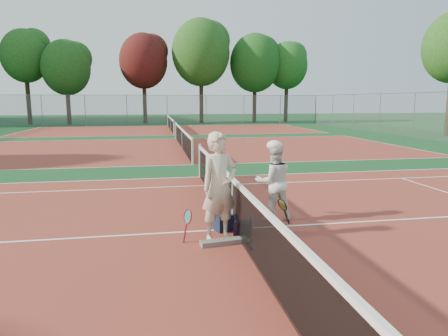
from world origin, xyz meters
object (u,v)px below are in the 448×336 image
object	(u,v)px
racket_black_held	(282,212)
net_main	(233,204)
racket_red	(188,226)
player_b	(274,182)
sports_bag_purple	(243,229)
player_a	(219,187)
water_bottle	(250,226)
sports_bag_navy	(225,222)
racket_spare	(246,240)

from	to	relation	value
racket_black_held	net_main	bearing A→B (deg)	-20.35
racket_red	player_b	bearing A→B (deg)	0.44
racket_black_held	sports_bag_purple	bearing A→B (deg)	1.52
player_a	water_bottle	world-z (taller)	player_a
player_b	racket_red	bearing A→B (deg)	26.88
net_main	water_bottle	world-z (taller)	net_main
player_b	racket_black_held	xyz separation A→B (m)	(0.06, -0.43, -0.54)
player_b	player_a	bearing A→B (deg)	36.17
net_main	sports_bag_purple	distance (m)	0.54
sports_bag_navy	water_bottle	world-z (taller)	sports_bag_navy
sports_bag_navy	player_a	bearing A→B (deg)	-111.59
sports_bag_navy	sports_bag_purple	size ratio (longest dim) A/B	1.27
sports_bag_navy	water_bottle	bearing A→B (deg)	-31.92
racket_spare	sports_bag_purple	distance (m)	0.33
sports_bag_purple	water_bottle	distance (m)	0.19
player_b	sports_bag_navy	bearing A→B (deg)	23.18
player_b	racket_spare	world-z (taller)	player_b
player_a	player_b	bearing A→B (deg)	14.56
racket_red	sports_bag_purple	world-z (taller)	racket_red
net_main	player_a	world-z (taller)	player_a
sports_bag_navy	player_b	bearing A→B (deg)	24.88
racket_red	racket_spare	xyz separation A→B (m)	(1.03, -0.15, -0.28)
sports_bag_purple	racket_spare	bearing A→B (deg)	-92.19
net_main	player_a	xyz separation A→B (m)	(-0.36, -0.53, 0.47)
water_bottle	player_b	bearing A→B (deg)	49.11
player_b	racket_black_held	size ratio (longest dim) A/B	2.94
player_b	racket_red	distance (m)	2.22
player_a	racket_red	xyz separation A→B (m)	(-0.57, -0.00, -0.68)
player_b	sports_bag_purple	xyz separation A→B (m)	(-0.86, -0.87, -0.68)
player_a	racket_spare	size ratio (longest dim) A/B	3.27
racket_black_held	racket_red	bearing A→B (deg)	-7.30
net_main	water_bottle	size ratio (longest dim) A/B	36.60
water_bottle	sports_bag_purple	bearing A→B (deg)	-154.29
player_b	water_bottle	distance (m)	1.24
racket_spare	sports_bag_purple	size ratio (longest dim) A/B	1.88
racket_red	racket_spare	bearing A→B (deg)	-36.30
racket_black_held	sports_bag_navy	bearing A→B (deg)	-20.04
player_a	racket_black_held	xyz separation A→B (m)	(1.38, 0.60, -0.70)
net_main	racket_red	distance (m)	1.09
player_b	sports_bag_purple	world-z (taller)	player_b
sports_bag_navy	water_bottle	xyz separation A→B (m)	(0.44, -0.27, -0.01)
net_main	sports_bag_purple	bearing A→B (deg)	-73.89
racket_black_held	sports_bag_navy	xyz separation A→B (m)	(-1.18, -0.09, -0.12)
racket_red	player_a	bearing A→B (deg)	-27.92
net_main	player_b	bearing A→B (deg)	27.61
player_b	sports_bag_navy	world-z (taller)	player_b
sports_bag_navy	net_main	bearing A→B (deg)	6.39
sports_bag_purple	water_bottle	world-z (taller)	water_bottle
sports_bag_navy	water_bottle	distance (m)	0.52
player_b	water_bottle	world-z (taller)	player_b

